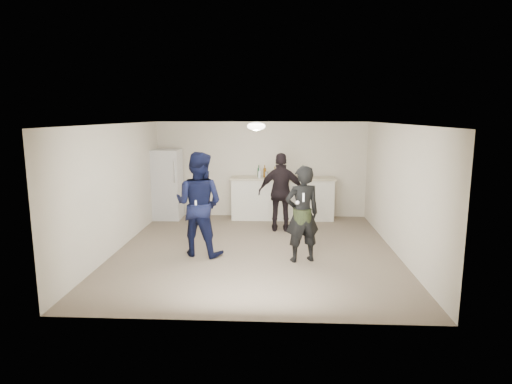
{
  "coord_description": "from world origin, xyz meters",
  "views": [
    {
      "loc": [
        0.42,
        -8.2,
        2.67
      ],
      "look_at": [
        0.0,
        0.2,
        1.15
      ],
      "focal_mm": 30.0,
      "sensor_mm": 36.0,
      "label": 1
    }
  ],
  "objects_px": {
    "fridge": "(167,184)",
    "man": "(199,204)",
    "shaker": "(267,175)",
    "counter": "(282,199)",
    "woman": "(302,214)",
    "spectator": "(281,192)"
  },
  "relations": [
    {
      "from": "counter",
      "to": "fridge",
      "type": "bearing_deg",
      "value": -178.66
    },
    {
      "from": "shaker",
      "to": "counter",
      "type": "bearing_deg",
      "value": 17.11
    },
    {
      "from": "fridge",
      "to": "spectator",
      "type": "relative_size",
      "value": 0.99
    },
    {
      "from": "spectator",
      "to": "woman",
      "type": "bearing_deg",
      "value": 100.01
    },
    {
      "from": "shaker",
      "to": "spectator",
      "type": "xyz_separation_m",
      "value": [
        0.37,
        -1.03,
        -0.26
      ]
    },
    {
      "from": "fridge",
      "to": "shaker",
      "type": "relative_size",
      "value": 10.59
    },
    {
      "from": "shaker",
      "to": "woman",
      "type": "bearing_deg",
      "value": -76.91
    },
    {
      "from": "shaker",
      "to": "spectator",
      "type": "distance_m",
      "value": 1.13
    },
    {
      "from": "fridge",
      "to": "man",
      "type": "bearing_deg",
      "value": -64.92
    },
    {
      "from": "counter",
      "to": "man",
      "type": "relative_size",
      "value": 1.3
    },
    {
      "from": "shaker",
      "to": "spectator",
      "type": "height_order",
      "value": "spectator"
    },
    {
      "from": "counter",
      "to": "woman",
      "type": "bearing_deg",
      "value": -84.41
    },
    {
      "from": "counter",
      "to": "woman",
      "type": "relative_size",
      "value": 1.46
    },
    {
      "from": "shaker",
      "to": "fridge",
      "type": "bearing_deg",
      "value": 178.76
    },
    {
      "from": "shaker",
      "to": "spectator",
      "type": "relative_size",
      "value": 0.09
    },
    {
      "from": "counter",
      "to": "woman",
      "type": "xyz_separation_m",
      "value": [
        0.32,
        -3.26,
        0.36
      ]
    },
    {
      "from": "counter",
      "to": "fridge",
      "type": "distance_m",
      "value": 3.01
    },
    {
      "from": "fridge",
      "to": "shaker",
      "type": "height_order",
      "value": "fridge"
    },
    {
      "from": "man",
      "to": "spectator",
      "type": "distance_m",
      "value": 2.41
    },
    {
      "from": "man",
      "to": "spectator",
      "type": "height_order",
      "value": "man"
    },
    {
      "from": "man",
      "to": "woman",
      "type": "xyz_separation_m",
      "value": [
        1.95,
        -0.29,
        -0.11
      ]
    },
    {
      "from": "woman",
      "to": "counter",
      "type": "bearing_deg",
      "value": -101.97
    }
  ]
}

